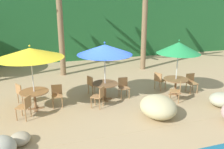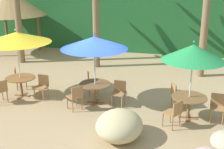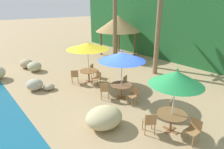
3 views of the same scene
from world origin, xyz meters
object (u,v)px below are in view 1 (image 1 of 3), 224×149
at_px(dining_table_yellow, 34,94).
at_px(dining_table_blue, 105,86).
at_px(chair_blue_inland, 92,84).
at_px(umbrella_green, 179,48).
at_px(palm_tree_third, 145,5).
at_px(umbrella_yellow, 30,53).
at_px(chair_green_inland, 159,80).
at_px(chair_yellow_inland, 21,92).
at_px(chair_yellow_left, 25,106).
at_px(chair_blue_left, 99,96).
at_px(chair_green_seaward, 191,81).
at_px(chair_blue_seaward, 124,86).
at_px(dining_table_green, 176,82).
at_px(chair_yellow_seaward, 57,94).
at_px(umbrella_blue, 105,50).
at_px(chair_green_left, 177,90).

relative_size(dining_table_yellow, dining_table_blue, 1.00).
height_order(chair_blue_inland, umbrella_green, umbrella_green).
xyz_separation_m(dining_table_blue, palm_tree_third, (3.68, 4.07, 3.28)).
bearing_deg(umbrella_yellow, chair_green_inland, 4.22).
bearing_deg(umbrella_green, chair_yellow_inland, 171.30).
bearing_deg(chair_blue_inland, chair_yellow_left, -149.92).
height_order(chair_blue_left, chair_green_seaward, same).
distance_m(chair_blue_seaward, chair_green_seaward, 3.23).
bearing_deg(chair_yellow_inland, chair_blue_inland, 2.86).
bearing_deg(dining_table_green, chair_yellow_seaward, 176.15).
bearing_deg(chair_yellow_seaward, dining_table_blue, 1.36).
height_order(umbrella_yellow, chair_yellow_inland, umbrella_yellow).
height_order(dining_table_blue, chair_green_inland, chair_green_inland).
relative_size(chair_yellow_seaward, chair_blue_inland, 1.00).
distance_m(umbrella_blue, umbrella_green, 3.23).
relative_size(chair_blue_left, chair_green_inland, 1.00).
bearing_deg(chair_blue_left, dining_table_blue, 57.90).
height_order(chair_blue_inland, chair_green_seaward, same).
distance_m(umbrella_yellow, chair_yellow_inland, 1.93).
relative_size(chair_green_seaward, chair_green_inland, 1.00).
distance_m(umbrella_green, dining_table_green, 1.54).
height_order(dining_table_blue, chair_blue_left, chair_blue_left).
bearing_deg(chair_yellow_inland, chair_green_left, -15.90).
distance_m(umbrella_yellow, chair_green_seaward, 7.15).
bearing_deg(chair_green_seaward, chair_blue_inland, 166.00).
height_order(umbrella_green, palm_tree_third, palm_tree_third).
bearing_deg(chair_yellow_left, chair_yellow_seaward, 34.73).
xyz_separation_m(umbrella_blue, chair_blue_inland, (-0.39, 0.76, -1.68)).
height_order(umbrella_blue, chair_blue_seaward, umbrella_blue).
height_order(chair_yellow_inland, umbrella_blue, umbrella_blue).
height_order(chair_yellow_left, umbrella_blue, umbrella_blue).
height_order(chair_yellow_left, dining_table_green, chair_yellow_left).
bearing_deg(dining_table_blue, palm_tree_third, 47.85).
relative_size(chair_yellow_left, chair_green_seaward, 1.00).
xyz_separation_m(dining_table_blue, chair_blue_inland, (-0.39, 0.76, -0.10)).
distance_m(chair_blue_seaward, palm_tree_third, 5.97).
height_order(umbrella_yellow, umbrella_blue, umbrella_yellow).
bearing_deg(chair_blue_seaward, chair_green_seaward, -6.93).
height_order(chair_yellow_seaward, chair_yellow_inland, same).
bearing_deg(chair_yellow_left, chair_blue_inland, 30.08).
xyz_separation_m(umbrella_yellow, chair_blue_inland, (2.48, 0.83, -1.73)).
height_order(chair_green_seaward, chair_green_inland, same).
distance_m(umbrella_yellow, chair_green_inland, 5.93).
relative_size(dining_table_yellow, chair_blue_seaward, 1.26).
distance_m(chair_blue_inland, chair_blue_left, 1.48).
bearing_deg(chair_blue_seaward, chair_yellow_inland, 172.32).
height_order(umbrella_blue, dining_table_blue, umbrella_blue).
bearing_deg(umbrella_green, chair_green_left, -118.19).
relative_size(umbrella_yellow, chair_green_inland, 2.92).
bearing_deg(chair_yellow_inland, chair_yellow_left, -82.82).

